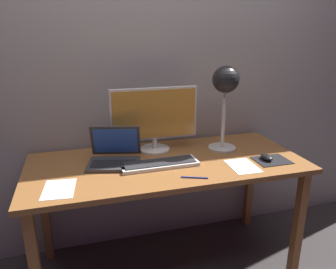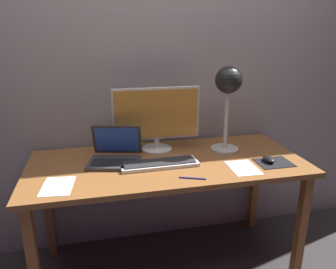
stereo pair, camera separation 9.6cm
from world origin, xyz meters
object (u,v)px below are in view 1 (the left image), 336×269
Objects in this scene: monitor at (154,117)px; mouse at (267,157)px; pen at (194,178)px; keyboard_main at (160,164)px; desk_lamp at (225,88)px; laptop at (115,153)px.

mouse is (0.59, -0.34, -0.20)m from monitor.
mouse is 0.69× the size of pen.
pen is at bearing -77.43° from monitor.
desk_lamp is at bearing 18.45° from keyboard_main.
pen is at bearing -41.63° from laptop.
laptop is 0.64× the size of desk_lamp.
keyboard_main is at bearing 171.38° from mouse.
monitor is 1.02× the size of desk_lamp.
monitor reaches higher than laptop.
desk_lamp is (0.69, 0.03, 0.34)m from laptop.
laptop is at bearing 138.37° from pen.
keyboard_main is 0.27m from laptop.
laptop reaches higher than keyboard_main.
desk_lamp is 0.48m from mouse.
keyboard_main is 0.25m from pen.
laptop is 0.89m from mouse.
keyboard_main is at bearing -27.29° from laptop.
pen is at bearing -132.09° from desk_lamp.
desk_lamp is at bearing 124.59° from mouse.
keyboard_main is 4.61× the size of mouse.
mouse is (0.86, -0.22, -0.04)m from laptop.
laptop is at bearing -177.46° from desk_lamp.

